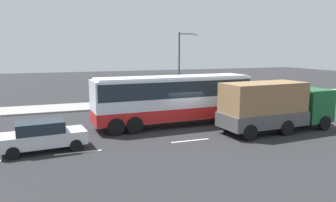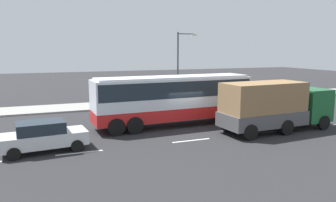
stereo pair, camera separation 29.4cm
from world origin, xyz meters
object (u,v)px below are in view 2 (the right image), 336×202
(car_silver_hatch, at_px, (43,136))
(pedestrian_near_curb, at_px, (136,96))
(street_lamp, at_px, (180,62))
(coach_bus, at_px, (174,95))
(cargo_truck, at_px, (275,105))

(car_silver_hatch, relative_size, pedestrian_near_curb, 2.68)
(pedestrian_near_curb, distance_m, street_lamp, 5.47)
(pedestrian_near_curb, xyz_separation_m, street_lamp, (4.56, 0.31, 2.99))
(coach_bus, xyz_separation_m, cargo_truck, (5.58, -3.82, -0.43))
(coach_bus, height_order, car_silver_hatch, coach_bus)
(coach_bus, relative_size, pedestrian_near_curb, 6.83)
(cargo_truck, height_order, pedestrian_near_curb, cargo_truck)
(cargo_truck, distance_m, street_lamp, 12.40)
(cargo_truck, relative_size, street_lamp, 1.18)
(car_silver_hatch, distance_m, pedestrian_near_curb, 13.64)
(pedestrian_near_curb, bearing_deg, street_lamp, -159.45)
(coach_bus, relative_size, car_silver_hatch, 2.55)
(car_silver_hatch, distance_m, street_lamp, 17.26)
(street_lamp, bearing_deg, cargo_truck, -82.48)
(pedestrian_near_curb, relative_size, street_lamp, 0.24)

